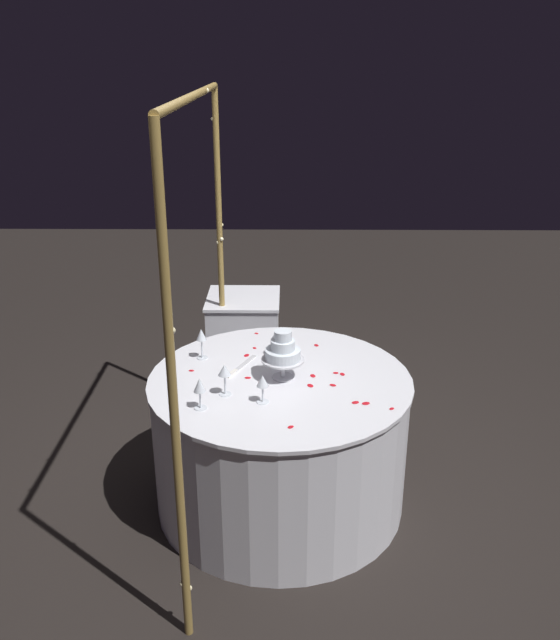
% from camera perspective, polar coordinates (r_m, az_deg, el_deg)
% --- Properties ---
extents(ground_plane, '(12.00, 12.00, 0.00)m').
position_cam_1_polar(ground_plane, '(3.85, 0.00, -15.05)').
color(ground_plane, black).
extents(decorative_arch, '(1.88, 0.05, 2.15)m').
position_cam_1_polar(decorative_arch, '(3.23, -6.80, 5.09)').
color(decorative_arch, olive).
rests_on(decorative_arch, ground).
extents(main_table, '(1.36, 1.36, 0.75)m').
position_cam_1_polar(main_table, '(3.63, 0.00, -10.29)').
color(main_table, white).
rests_on(main_table, ground).
extents(side_table, '(0.48, 0.48, 0.81)m').
position_cam_1_polar(side_table, '(4.58, -3.06, -2.76)').
color(side_table, white).
rests_on(side_table, ground).
extents(tiered_cake, '(0.22, 0.22, 0.26)m').
position_cam_1_polar(tiered_cake, '(3.39, 0.25, -2.71)').
color(tiered_cake, silver).
rests_on(tiered_cake, main_table).
extents(wine_glass_0, '(0.06, 0.06, 0.14)m').
position_cam_1_polar(wine_glass_0, '(3.18, -1.50, -5.36)').
color(wine_glass_0, silver).
rests_on(wine_glass_0, main_table).
extents(wine_glass_1, '(0.06, 0.06, 0.16)m').
position_cam_1_polar(wine_glass_1, '(3.25, -4.76, -4.44)').
color(wine_glass_1, silver).
rests_on(wine_glass_1, main_table).
extents(wine_glass_2, '(0.07, 0.07, 0.15)m').
position_cam_1_polar(wine_glass_2, '(3.65, -0.31, -1.43)').
color(wine_glass_2, silver).
rests_on(wine_glass_2, main_table).
extents(wine_glass_3, '(0.06, 0.06, 0.16)m').
position_cam_1_polar(wine_glass_3, '(3.14, -6.88, -5.69)').
color(wine_glass_3, silver).
rests_on(wine_glass_3, main_table).
extents(wine_glass_4, '(0.06, 0.06, 0.17)m').
position_cam_1_polar(wine_glass_4, '(3.64, -6.74, -1.41)').
color(wine_glass_4, silver).
rests_on(wine_glass_4, main_table).
extents(cake_knife, '(0.28, 0.15, 0.01)m').
position_cam_1_polar(cake_knife, '(3.56, -3.47, -4.06)').
color(cake_knife, silver).
rests_on(cake_knife, main_table).
extents(rose_petal_0, '(0.02, 0.03, 0.00)m').
position_cam_1_polar(rose_petal_0, '(3.55, -7.58, -4.30)').
color(rose_petal_0, red).
rests_on(rose_petal_0, main_table).
extents(rose_petal_1, '(0.04, 0.04, 0.00)m').
position_cam_1_polar(rose_petal_1, '(3.24, 6.46, -7.01)').
color(rose_petal_1, red).
rests_on(rose_petal_1, main_table).
extents(rose_petal_2, '(0.04, 0.05, 0.00)m').
position_cam_1_polar(rose_petal_2, '(3.24, 7.34, -7.07)').
color(rose_petal_2, red).
rests_on(rose_petal_2, main_table).
extents(rose_petal_3, '(0.03, 0.03, 0.00)m').
position_cam_1_polar(rose_petal_3, '(3.21, 9.53, -7.48)').
color(rose_petal_3, red).
rests_on(rose_petal_3, main_table).
extents(rose_petal_4, '(0.04, 0.03, 0.00)m').
position_cam_1_polar(rose_petal_4, '(3.82, 3.12, -2.17)').
color(rose_petal_4, red).
rests_on(rose_petal_4, main_table).
extents(rose_petal_5, '(0.03, 0.02, 0.00)m').
position_cam_1_polar(rose_petal_5, '(3.56, -0.82, -4.07)').
color(rose_petal_5, red).
rests_on(rose_petal_5, main_table).
extents(rose_petal_6, '(0.03, 0.03, 0.00)m').
position_cam_1_polar(rose_petal_6, '(3.78, -2.19, -2.41)').
color(rose_petal_6, red).
rests_on(rose_petal_6, main_table).
extents(rose_petal_7, '(0.04, 0.04, 0.00)m').
position_cam_1_polar(rose_petal_7, '(3.70, -2.87, -3.03)').
color(rose_petal_7, red).
rests_on(rose_petal_7, main_table).
extents(rose_petal_8, '(0.02, 0.03, 0.00)m').
position_cam_1_polar(rose_petal_8, '(3.51, 4.79, -4.53)').
color(rose_petal_8, red).
rests_on(rose_petal_8, main_table).
extents(rose_petal_9, '(0.05, 0.04, 0.00)m').
position_cam_1_polar(rose_petal_9, '(3.37, 2.61, -5.62)').
color(rose_petal_9, red).
rests_on(rose_petal_9, main_table).
extents(rose_petal_10, '(0.02, 0.03, 0.00)m').
position_cam_1_polar(rose_petal_10, '(3.45, -2.77, -4.94)').
color(rose_petal_10, red).
rests_on(rose_petal_10, main_table).
extents(rose_petal_11, '(0.04, 0.04, 0.00)m').
position_cam_1_polar(rose_petal_11, '(3.03, 0.92, -9.12)').
color(rose_petal_11, red).
rests_on(rose_petal_11, main_table).
extents(rose_petal_12, '(0.04, 0.04, 0.00)m').
position_cam_1_polar(rose_petal_12, '(3.47, 2.82, -4.78)').
color(rose_petal_12, red).
rests_on(rose_petal_12, main_table).
extents(rose_petal_13, '(0.03, 0.03, 0.00)m').
position_cam_1_polar(rose_petal_13, '(3.97, -2.03, -1.15)').
color(rose_petal_13, red).
rests_on(rose_petal_13, main_table).
extents(rose_petal_14, '(0.04, 0.04, 0.00)m').
position_cam_1_polar(rose_petal_14, '(3.39, 4.54, -5.57)').
color(rose_petal_14, red).
rests_on(rose_petal_14, main_table).
extents(rose_petal_15, '(0.04, 0.03, 0.00)m').
position_cam_1_polar(rose_petal_15, '(3.50, 5.35, -4.63)').
color(rose_petal_15, red).
rests_on(rose_petal_15, main_table).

